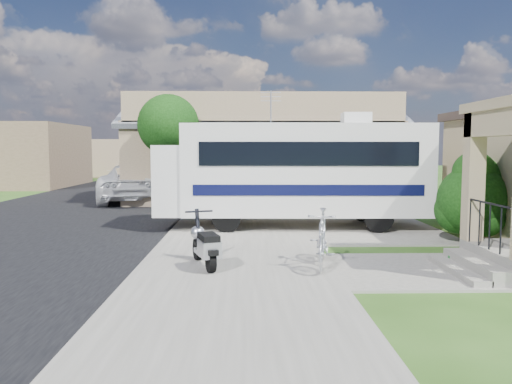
{
  "coord_description": "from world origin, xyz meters",
  "views": [
    {
      "loc": [
        -0.78,
        -10.76,
        2.47
      ],
      "look_at": [
        -0.5,
        2.5,
        1.3
      ],
      "focal_mm": 35.0,
      "sensor_mm": 36.0,
      "label": 1
    }
  ],
  "objects_px": {
    "pickup_truck": "(133,183)",
    "garden_hose": "(458,261)",
    "shrub": "(474,197)",
    "bicycle": "(322,241)",
    "van": "(155,176)",
    "scooter": "(205,246)",
    "motorhome": "(294,170)"
  },
  "relations": [
    {
      "from": "bicycle",
      "to": "scooter",
      "type": "bearing_deg",
      "value": -168.52
    },
    {
      "from": "scooter",
      "to": "motorhome",
      "type": "bearing_deg",
      "value": 48.79
    },
    {
      "from": "bicycle",
      "to": "van",
      "type": "distance_m",
      "value": 21.73
    },
    {
      "from": "van",
      "to": "garden_hose",
      "type": "distance_m",
      "value": 22.65
    },
    {
      "from": "shrub",
      "to": "scooter",
      "type": "relative_size",
      "value": 1.45
    },
    {
      "from": "pickup_truck",
      "to": "shrub",
      "type": "bearing_deg",
      "value": 124.26
    },
    {
      "from": "scooter",
      "to": "garden_hose",
      "type": "distance_m",
      "value": 5.32
    },
    {
      "from": "van",
      "to": "garden_hose",
      "type": "height_order",
      "value": "van"
    },
    {
      "from": "pickup_truck",
      "to": "garden_hose",
      "type": "distance_m",
      "value": 16.35
    },
    {
      "from": "motorhome",
      "to": "garden_hose",
      "type": "height_order",
      "value": "motorhome"
    },
    {
      "from": "shrub",
      "to": "scooter",
      "type": "bearing_deg",
      "value": -159.23
    },
    {
      "from": "garden_hose",
      "to": "bicycle",
      "type": "bearing_deg",
      "value": -175.4
    },
    {
      "from": "motorhome",
      "to": "bicycle",
      "type": "height_order",
      "value": "motorhome"
    },
    {
      "from": "motorhome",
      "to": "bicycle",
      "type": "xyz_separation_m",
      "value": [
        0.05,
        -5.35,
        -1.21
      ]
    },
    {
      "from": "pickup_truck",
      "to": "garden_hose",
      "type": "bearing_deg",
      "value": 115.28
    },
    {
      "from": "shrub",
      "to": "bicycle",
      "type": "relative_size",
      "value": 1.23
    },
    {
      "from": "motorhome",
      "to": "van",
      "type": "bearing_deg",
      "value": 116.49
    },
    {
      "from": "motorhome",
      "to": "bicycle",
      "type": "relative_size",
      "value": 4.23
    },
    {
      "from": "motorhome",
      "to": "scooter",
      "type": "height_order",
      "value": "motorhome"
    },
    {
      "from": "motorhome",
      "to": "pickup_truck",
      "type": "height_order",
      "value": "motorhome"
    },
    {
      "from": "bicycle",
      "to": "pickup_truck",
      "type": "relative_size",
      "value": 0.31
    },
    {
      "from": "scooter",
      "to": "pickup_truck",
      "type": "relative_size",
      "value": 0.27
    },
    {
      "from": "motorhome",
      "to": "shrub",
      "type": "xyz_separation_m",
      "value": [
        4.31,
        -2.86,
        -0.57
      ]
    },
    {
      "from": "motorhome",
      "to": "pickup_truck",
      "type": "distance_m",
      "value": 10.52
    },
    {
      "from": "shrub",
      "to": "motorhome",
      "type": "bearing_deg",
      "value": 146.44
    },
    {
      "from": "scooter",
      "to": "pickup_truck",
      "type": "height_order",
      "value": "pickup_truck"
    },
    {
      "from": "shrub",
      "to": "van",
      "type": "relative_size",
      "value": 0.43
    },
    {
      "from": "bicycle",
      "to": "garden_hose",
      "type": "bearing_deg",
      "value": 15.44
    },
    {
      "from": "scooter",
      "to": "bicycle",
      "type": "xyz_separation_m",
      "value": [
        2.38,
        0.03,
        0.09
      ]
    },
    {
      "from": "shrub",
      "to": "garden_hose",
      "type": "height_order",
      "value": "shrub"
    },
    {
      "from": "bicycle",
      "to": "garden_hose",
      "type": "relative_size",
      "value": 4.77
    },
    {
      "from": "scooter",
      "to": "van",
      "type": "bearing_deg",
      "value": 85.09
    }
  ]
}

